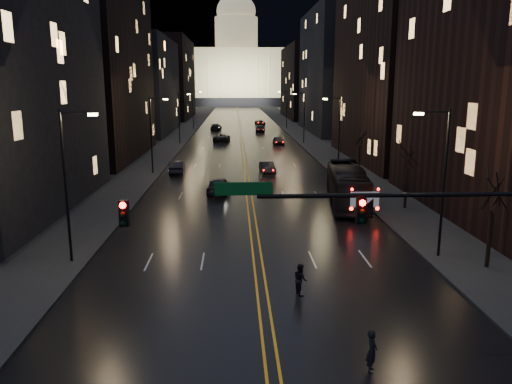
{
  "coord_description": "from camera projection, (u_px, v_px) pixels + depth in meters",
  "views": [
    {
      "loc": [
        -1.32,
        -18.33,
        10.33
      ],
      "look_at": [
        -0.0,
        12.37,
        3.7
      ],
      "focal_mm": 35.0,
      "sensor_mm": 36.0,
      "label": 1
    }
  ],
  "objects": [
    {
      "name": "bus",
      "position": [
        347.0,
        185.0,
        43.66
      ],
      "size": [
        4.35,
        12.39,
        3.38
      ],
      "primitive_type": "imported",
      "rotation": [
        0.0,
        0.0,
        -0.13
      ],
      "color": "black",
      "rests_on": "ground"
    },
    {
      "name": "capitol",
      "position": [
        237.0,
        71.0,
        260.67
      ],
      "size": [
        90.0,
        50.0,
        58.5
      ],
      "color": "black",
      "rests_on": "ground"
    },
    {
      "name": "building_right_tall",
      "position": [
        402.0,
        18.0,
        65.84
      ],
      "size": [
        12.0,
        30.0,
        38.0
      ],
      "primitive_type": "cube",
      "color": "black",
      "rests_on": "ground"
    },
    {
      "name": "streetlamp_right_near",
      "position": [
        441.0,
        176.0,
        29.28
      ],
      "size": [
        2.13,
        0.25,
        9.0
      ],
      "color": "black",
      "rests_on": "ground"
    },
    {
      "name": "tree_right_near",
      "position": [
        494.0,
        192.0,
        27.54
      ],
      "size": [
        2.4,
        2.4,
        6.65
      ],
      "color": "black",
      "rests_on": "ground"
    },
    {
      "name": "ground",
      "position": [
        269.0,
        346.0,
        20.14
      ],
      "size": [
        900.0,
        900.0,
        0.0
      ],
      "primitive_type": "plane",
      "color": "black",
      "rests_on": "ground"
    },
    {
      "name": "building_right_mid",
      "position": [
        337.0,
        72.0,
        108.12
      ],
      "size": [
        12.0,
        34.0,
        26.0
      ],
      "primitive_type": "cube",
      "color": "black",
      "rests_on": "ground"
    },
    {
      "name": "receding_car_b",
      "position": [
        278.0,
        141.0,
        86.69
      ],
      "size": [
        1.87,
        4.51,
        1.53
      ],
      "primitive_type": "imported",
      "rotation": [
        0.0,
        0.0,
        0.02
      ],
      "color": "black",
      "rests_on": "ground"
    },
    {
      "name": "streetlamp_right_dist",
      "position": [
        286.0,
        107.0,
        117.18
      ],
      "size": [
        2.13,
        0.25,
        9.0
      ],
      "color": "black",
      "rests_on": "ground"
    },
    {
      "name": "streetlamp_right_far",
      "position": [
        303.0,
        115.0,
        87.88
      ],
      "size": [
        2.13,
        0.25,
        9.0
      ],
      "color": "black",
      "rests_on": "ground"
    },
    {
      "name": "building_left_mid",
      "position": [
        92.0,
        58.0,
        69.04
      ],
      "size": [
        12.0,
        30.0,
        28.0
      ],
      "primitive_type": "cube",
      "color": "black",
      "rests_on": "ground"
    },
    {
      "name": "center_line",
      "position": [
        239.0,
        120.0,
        147.09
      ],
      "size": [
        0.62,
        320.0,
        0.01
      ],
      "primitive_type": "cube",
      "color": "orange",
      "rests_on": "road"
    },
    {
      "name": "sidewalk_left",
      "position": [
        191.0,
        120.0,
        146.49
      ],
      "size": [
        8.0,
        320.0,
        0.16
      ],
      "primitive_type": "cube",
      "color": "black",
      "rests_on": "ground"
    },
    {
      "name": "mountain_ridge",
      "position": [
        288.0,
        11.0,
        379.22
      ],
      "size": [
        520.0,
        60.0,
        130.0
      ],
      "primitive_type": "cube",
      "color": "black",
      "rests_on": "ground"
    },
    {
      "name": "receding_car_d",
      "position": [
        260.0,
        123.0,
        129.73
      ],
      "size": [
        2.79,
        4.99,
        1.32
      ],
      "primitive_type": "imported",
      "rotation": [
        0.0,
        0.0,
        0.13
      ],
      "color": "black",
      "rests_on": "ground"
    },
    {
      "name": "oncoming_car_a",
      "position": [
        219.0,
        185.0,
        48.0
      ],
      "size": [
        2.46,
        5.01,
        1.64
      ],
      "primitive_type": "imported",
      "rotation": [
        0.0,
        0.0,
        3.03
      ],
      "color": "black",
      "rests_on": "ground"
    },
    {
      "name": "receding_car_a",
      "position": [
        267.0,
        168.0,
        58.98
      ],
      "size": [
        1.84,
        4.38,
        1.41
      ],
      "primitive_type": "imported",
      "rotation": [
        0.0,
        0.0,
        0.08
      ],
      "color": "black",
      "rests_on": "ground"
    },
    {
      "name": "road",
      "position": [
        239.0,
        120.0,
        147.09
      ],
      "size": [
        20.0,
        320.0,
        0.02
      ],
      "primitive_type": "cube",
      "color": "black",
      "rests_on": "ground"
    },
    {
      "name": "streetlamp_left_dist",
      "position": [
        194.0,
        108.0,
        116.27
      ],
      "size": [
        2.13,
        0.25,
        9.0
      ],
      "color": "black",
      "rests_on": "ground"
    },
    {
      "name": "streetlamp_left_far",
      "position": [
        180.0,
        115.0,
        86.97
      ],
      "size": [
        2.13,
        0.25,
        9.0
      ],
      "color": "black",
      "rests_on": "ground"
    },
    {
      "name": "streetlamp_right_mid",
      "position": [
        338.0,
        130.0,
        58.58
      ],
      "size": [
        2.13,
        0.25,
        9.0
      ],
      "color": "black",
      "rests_on": "ground"
    },
    {
      "name": "oncoming_car_d",
      "position": [
        216.0,
        127.0,
        114.96
      ],
      "size": [
        2.66,
        5.44,
        1.52
      ],
      "primitive_type": "imported",
      "rotation": [
        0.0,
        0.0,
        3.04
      ],
      "color": "black",
      "rests_on": "ground"
    },
    {
      "name": "building_left_dist",
      "position": [
        170.0,
        79.0,
        153.45
      ],
      "size": [
        12.0,
        40.0,
        24.0
      ],
      "primitive_type": "cube",
      "color": "black",
      "rests_on": "ground"
    },
    {
      "name": "streetlamp_left_near",
      "position": [
        68.0,
        179.0,
        28.38
      ],
      "size": [
        2.13,
        0.25,
        9.0
      ],
      "color": "black",
      "rests_on": "ground"
    },
    {
      "name": "pedestrian_a",
      "position": [
        372.0,
        351.0,
        18.16
      ],
      "size": [
        0.58,
        0.7,
        1.64
      ],
      "primitive_type": "imported",
      "rotation": [
        0.0,
        0.0,
        1.19
      ],
      "color": "black",
      "rests_on": "ground"
    },
    {
      "name": "building_left_far",
      "position": [
        143.0,
        86.0,
        107.0
      ],
      "size": [
        12.0,
        34.0,
        20.0
      ],
      "primitive_type": "cube",
      "color": "black",
      "rests_on": "ground"
    },
    {
      "name": "traffic_signal",
      "position": [
        422.0,
        222.0,
        19.3
      ],
      "size": [
        17.29,
        0.45,
        7.0
      ],
      "color": "black",
      "rests_on": "ground"
    },
    {
      "name": "receding_car_c",
      "position": [
        260.0,
        129.0,
        109.94
      ],
      "size": [
        2.36,
        5.22,
        1.48
      ],
      "primitive_type": "imported",
      "rotation": [
        0.0,
        0.0,
        -0.05
      ],
      "color": "black",
      "rests_on": "ground"
    },
    {
      "name": "oncoming_car_c",
      "position": [
        222.0,
        138.0,
        91.88
      ],
      "size": [
        3.29,
        5.83,
        1.54
      ],
      "primitive_type": "imported",
      "rotation": [
        0.0,
        0.0,
        3.0
      ],
      "color": "black",
      "rests_on": "ground"
    },
    {
      "name": "tree_right_far",
      "position": [
        360.0,
        137.0,
        56.84
      ],
      "size": [
        2.4,
        2.4,
        6.65
      ],
      "color": "black",
      "rests_on": "ground"
    },
    {
      "name": "streetlamp_left_mid",
      "position": [
        153.0,
        131.0,
        57.68
      ],
      "size": [
        2.13,
        0.25,
        9.0
      ],
      "color": "black",
      "rests_on": "ground"
    },
    {
      "name": "tree_right_mid",
      "position": [
        408.0,
        156.0,
        41.21
      ],
      "size": [
        2.4,
        2.4,
        6.65
      ],
      "color": "black",
      "rests_on": "ground"
    },
    {
      "name": "sidewalk_right",
      "position": [
        286.0,
        120.0,
        147.66
      ],
      "size": [
        8.0,
        320.0,
        0.16
      ],
      "primitive_type": "cube",
      "color": "black",
      "rests_on": "ground"
    },
    {
      "name": "pedestrian_b",
      "position": [
        300.0,
        279.0,
        24.93
      ],
      "size": [
        0.61,
        0.86,
        1.61
      ],
      "primitive_type": "imported",
      "rotation": [
        0.0,
        0.0,
        1.83
      ],
      "color": "black",
      "rests_on": "ground"
    },
    {
      "name": "building_right_dist",
      "position": [
        306.0,
        82.0,
        155.42
      ],
      "size": [
        12.0,
        40.0,
        22.0
      ],
      "primitive_type": "cube",
      "color": "black",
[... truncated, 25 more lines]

